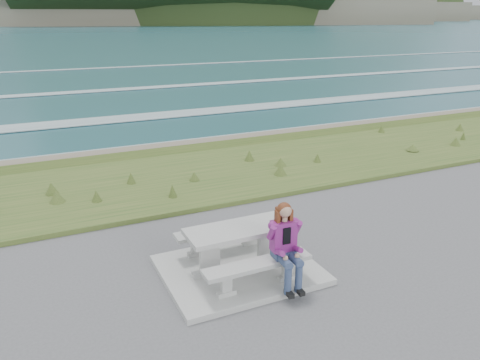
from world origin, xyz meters
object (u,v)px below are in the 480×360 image
object	(u,v)px
picnic_table	(239,237)
bench_landward	(258,268)
bench_seaward	(223,233)
seated_woman	(287,257)

from	to	relation	value
picnic_table	bench_landward	size ratio (longest dim) A/B	1.00
bench_landward	bench_seaward	size ratio (longest dim) A/B	1.00
picnic_table	seated_woman	world-z (taller)	seated_woman
picnic_table	seated_woman	size ratio (longest dim) A/B	1.31
picnic_table	bench_landward	world-z (taller)	picnic_table
bench_landward	bench_seaward	world-z (taller)	same
picnic_table	seated_woman	bearing A→B (deg)	-61.50
bench_landward	seated_woman	world-z (taller)	seated_woman
bench_seaward	seated_woman	bearing A→B (deg)	-73.58
picnic_table	bench_seaward	world-z (taller)	picnic_table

